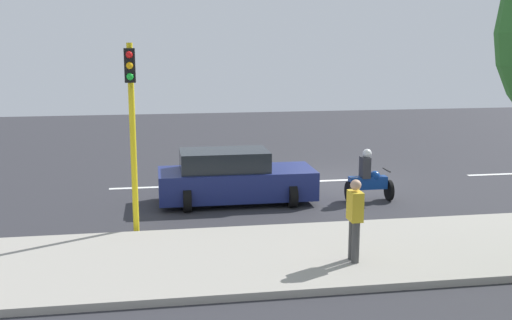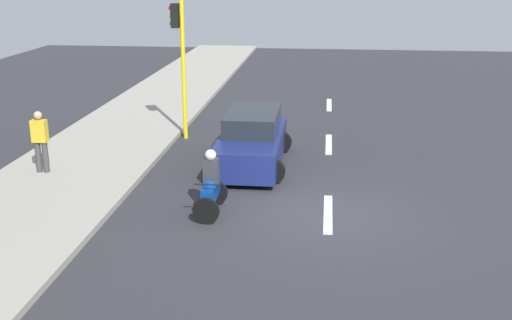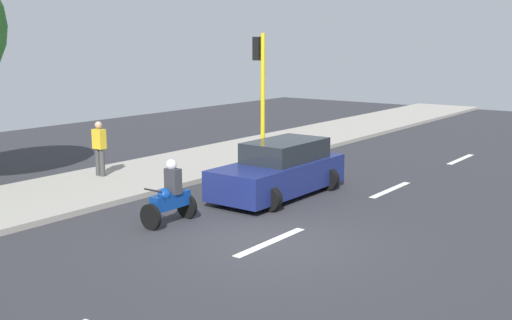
% 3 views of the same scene
% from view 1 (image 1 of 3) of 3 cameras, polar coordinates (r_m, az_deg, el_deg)
% --- Properties ---
extents(ground_plane, '(40.00, 60.00, 0.10)m').
position_cam_1_polar(ground_plane, '(20.49, 7.09, -2.05)').
color(ground_plane, '#2D2D33').
extents(sidewalk, '(4.00, 60.00, 0.15)m').
position_cam_1_polar(sidewalk, '(14.13, 15.18, -7.84)').
color(sidewalk, '#9E998E').
rests_on(sidewalk, ground).
extents(lane_stripe_north, '(0.20, 2.40, 0.01)m').
position_cam_1_polar(lane_stripe_north, '(19.66, -9.95, -2.52)').
color(lane_stripe_north, white).
rests_on(lane_stripe_north, ground).
extents(lane_stripe_mid, '(0.20, 2.40, 0.01)m').
position_cam_1_polar(lane_stripe_mid, '(20.47, 7.09, -1.90)').
color(lane_stripe_mid, white).
rests_on(lane_stripe_mid, ground).
extents(lane_stripe_south, '(0.20, 2.40, 0.01)m').
position_cam_1_polar(lane_stripe_south, '(22.88, 21.66, -1.24)').
color(lane_stripe_south, white).
rests_on(lane_stripe_south, ground).
extents(car_dark_blue, '(2.15, 4.40, 1.52)m').
position_cam_1_polar(car_dark_blue, '(17.47, -2.07, -1.69)').
color(car_dark_blue, navy).
rests_on(car_dark_blue, ground).
extents(motorcycle, '(0.60, 1.30, 1.53)m').
position_cam_1_polar(motorcycle, '(17.90, 10.36, -1.78)').
color(motorcycle, black).
rests_on(motorcycle, ground).
extents(pedestrian_near_signal, '(0.40, 0.24, 1.69)m').
position_cam_1_polar(pedestrian_near_signal, '(12.54, 9.12, -5.29)').
color(pedestrian_near_signal, '#3F3F3F').
rests_on(pedestrian_near_signal, sidewalk).
extents(traffic_light_corner, '(0.49, 0.24, 4.50)m').
position_cam_1_polar(traffic_light_corner, '(14.38, -11.42, 4.33)').
color(traffic_light_corner, yellow).
rests_on(traffic_light_corner, ground).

